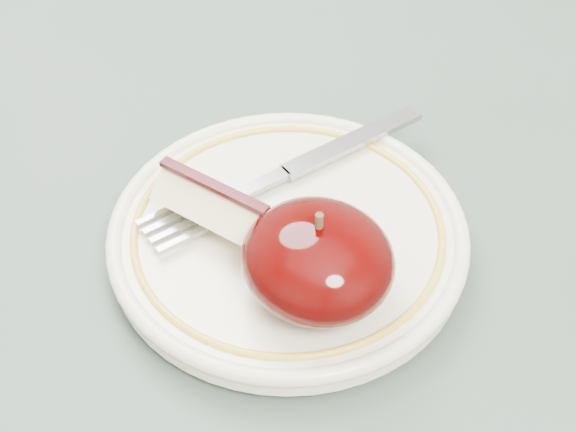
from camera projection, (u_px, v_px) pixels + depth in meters
The scene contains 4 objects.
plate at pixel (288, 234), 0.44m from camera, with size 0.20×0.20×0.02m.
apple_half at pixel (318, 260), 0.39m from camera, with size 0.08×0.07×0.06m.
apple_wedge at pixel (215, 206), 0.43m from camera, with size 0.07×0.03×0.03m.
fork at pixel (284, 174), 0.46m from camera, with size 0.08×0.18×0.00m.
Camera 1 is at (0.14, -0.18, 1.09)m, focal length 50.00 mm.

